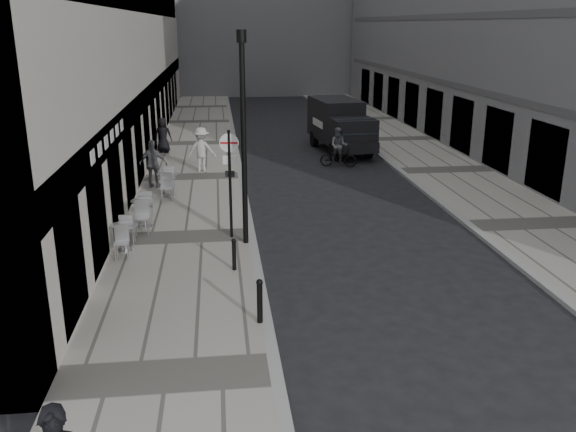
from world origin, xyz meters
name	(u,v)px	position (x,y,z in m)	size (l,w,h in m)	color
sidewalk	(193,178)	(-2.00, 18.00, 0.06)	(4.00, 60.00, 0.12)	#9A968B
far_sidewalk	(445,171)	(9.00, 18.00, 0.06)	(4.00, 60.00, 0.12)	#9A968B
sign_post	(230,170)	(-0.60, 10.15, 2.19)	(0.55, 0.13, 3.23)	black
lamppost	(243,130)	(-0.20, 9.62, 3.44)	(0.27, 0.27, 5.97)	black
bollard_near	(260,302)	(-0.15, 4.58, 0.58)	(0.12, 0.12, 0.93)	black
bollard_far	(234,255)	(-0.60, 7.57, 0.52)	(0.11, 0.11, 0.80)	black
panel_van	(339,123)	(5.24, 23.11, 1.45)	(2.61, 5.66, 2.58)	black
cyclist	(339,152)	(4.51, 19.58, 0.70)	(1.76, 1.05, 1.80)	black
pedestrian_a	(153,164)	(-3.43, 16.32, 1.06)	(1.10, 0.46, 1.87)	#5B5B60
pedestrian_b	(202,150)	(-1.62, 18.88, 1.08)	(1.24, 0.71, 1.91)	beige
pedestrian_c	(163,135)	(-3.60, 23.29, 0.98)	(0.84, 0.55, 1.72)	black
cafe_table_near	(168,183)	(-2.80, 15.02, 0.63)	(0.79, 1.78, 1.01)	#B8B8BA
cafe_table_mid	(144,211)	(-3.28, 11.44, 0.63)	(0.79, 1.78, 1.01)	#B9B8BB
cafe_table_far	(125,235)	(-3.60, 9.32, 0.58)	(0.71, 1.61, 0.92)	silver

